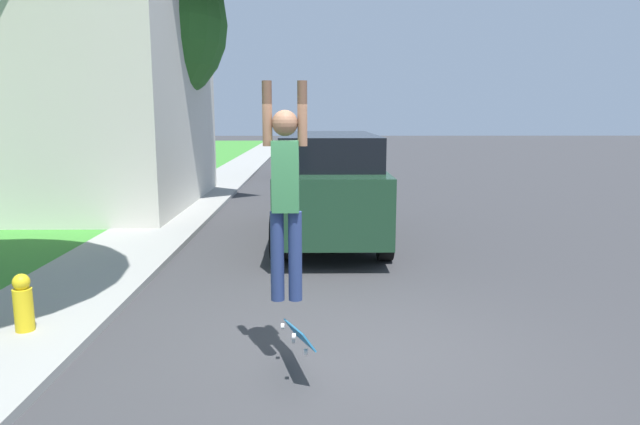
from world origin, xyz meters
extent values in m
plane|color=#333335|center=(0.00, 0.00, 0.00)|extent=(120.00, 120.00, 0.00)
cube|color=gray|center=(-3.60, 6.00, 0.05)|extent=(1.80, 80.00, 0.10)
cube|color=beige|center=(-8.04, 9.47, 2.86)|extent=(9.12, 7.01, 5.56)
cylinder|color=brown|center=(-4.88, 10.31, 1.82)|extent=(0.36, 0.36, 3.48)
sphere|color=#286023|center=(-4.88, 10.31, 4.81)|extent=(4.55, 4.55, 4.55)
cube|color=#193823|center=(-0.03, 5.32, 0.91)|extent=(1.86, 5.03, 1.10)
cube|color=black|center=(-0.03, 5.44, 1.75)|extent=(1.71, 3.92, 0.58)
cylinder|color=black|center=(-0.92, 6.87, 0.40)|extent=(0.24, 0.80, 0.80)
cylinder|color=black|center=(0.87, 6.87, 0.40)|extent=(0.24, 0.80, 0.80)
cylinder|color=black|center=(-0.92, 3.76, 0.40)|extent=(0.24, 0.80, 0.80)
cylinder|color=black|center=(0.87, 3.76, 0.40)|extent=(0.24, 0.80, 0.80)
cube|color=navy|center=(-0.50, 17.06, 0.55)|extent=(1.81, 4.29, 0.74)
cube|color=black|center=(-0.50, 16.95, 1.15)|extent=(1.60, 2.23, 0.45)
cylinder|color=black|center=(-1.38, 18.35, 0.30)|extent=(0.20, 0.61, 0.61)
cylinder|color=black|center=(0.37, 18.35, 0.30)|extent=(0.20, 0.61, 0.61)
cylinder|color=black|center=(-1.38, 15.77, 0.30)|extent=(0.20, 0.61, 0.61)
cylinder|color=black|center=(0.37, 15.77, 0.30)|extent=(0.20, 0.61, 0.61)
cylinder|color=navy|center=(-0.67, -0.25, 1.08)|extent=(0.13, 0.13, 0.86)
cylinder|color=navy|center=(-0.50, -0.25, 1.08)|extent=(0.13, 0.13, 0.86)
cube|color=#337042|center=(-0.58, -0.25, 1.84)|extent=(0.25, 0.20, 0.66)
sphere|color=brown|center=(-0.58, -0.25, 2.33)|extent=(0.24, 0.24, 0.24)
cylinder|color=brown|center=(-0.74, -0.25, 2.41)|extent=(0.09, 0.09, 0.59)
cylinder|color=brown|center=(-0.42, -0.25, 2.41)|extent=(0.09, 0.09, 0.59)
cube|color=#236B99|center=(-0.46, -0.49, 0.39)|extent=(0.33, 0.78, 0.31)
cylinder|color=silver|center=(-0.63, -0.27, 0.39)|extent=(0.03, 0.06, 0.06)
cylinder|color=silver|center=(-0.52, -0.27, 0.24)|extent=(0.03, 0.06, 0.06)
cylinder|color=silver|center=(-0.50, -0.75, 0.48)|extent=(0.03, 0.06, 0.06)
cylinder|color=silver|center=(-0.40, -0.75, 0.33)|extent=(0.03, 0.06, 0.06)
cylinder|color=gold|center=(-3.45, 0.39, 0.33)|extent=(0.20, 0.20, 0.47)
sphere|color=gold|center=(-3.45, 0.39, 0.64)|extent=(0.18, 0.18, 0.18)
camera|label=1|loc=(-0.33, -5.51, 2.41)|focal=32.00mm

